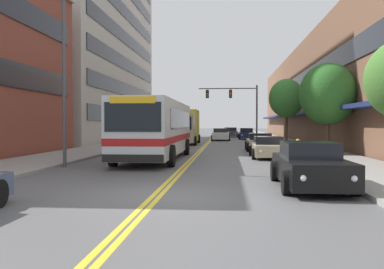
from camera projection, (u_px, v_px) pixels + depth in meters
name	position (u px, v px, depth m)	size (l,w,h in m)	color
ground_plane	(210.00, 141.00, 48.45)	(240.00, 240.00, 0.00)	#565659
sidewalk_left	(145.00, 140.00, 49.05)	(3.88, 106.00, 0.14)	gray
sidewalk_right	(276.00, 140.00, 47.85)	(3.88, 106.00, 0.14)	gray
centre_line	(210.00, 141.00, 48.45)	(0.34, 106.00, 0.01)	yellow
office_tower_left	(77.00, 28.00, 50.03)	(12.08, 31.94, 26.25)	#BCB7AD
storefront_row_right	(333.00, 94.00, 47.21)	(9.10, 68.00, 10.43)	brown
city_bus	(157.00, 127.00, 23.32)	(2.95, 11.91, 3.10)	silver
car_red_parked_left_near	(150.00, 140.00, 34.81)	(1.97, 4.81, 1.33)	maroon
car_charcoal_parked_left_mid	(166.00, 136.00, 44.45)	(1.99, 4.81, 1.38)	#232328
car_black_parked_right_foreground	(310.00, 166.00, 13.04)	(2.05, 4.85, 1.39)	black
car_beige_parked_right_mid	(268.00, 148.00, 24.43)	(2.03, 4.77, 1.20)	#BCAD89
car_champagne_parked_right_far	(260.00, 143.00, 30.50)	(2.02, 4.31, 1.25)	beige
car_navy_parked_right_end	(246.00, 134.00, 53.06)	(2.00, 4.78, 1.37)	#19234C
car_white_moving_lead	(221.00, 135.00, 49.49)	(2.15, 4.89, 1.38)	white
car_dark_grey_moving_second	(231.00, 133.00, 61.69)	(2.13, 4.84, 1.37)	#38383D
car_silver_moving_third	(229.00, 132.00, 69.77)	(2.20, 4.58, 1.23)	#B7B7BC
box_truck	(184.00, 126.00, 40.43)	(2.79, 7.23, 3.25)	#BCAD89
traffic_signal_mast	(236.00, 101.00, 47.39)	(6.54, 0.38, 6.18)	#47474C
street_lamp_left_near	(69.00, 59.00, 18.85)	(1.88, 0.28, 8.21)	#47474C
street_tree_right_mid	(328.00, 94.00, 26.50)	(3.49, 3.49, 5.57)	brown
street_tree_right_far	(286.00, 98.00, 35.90)	(2.94, 2.94, 5.55)	brown
fire_hydrant	(298.00, 147.00, 24.49)	(0.35, 0.27, 0.93)	yellow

